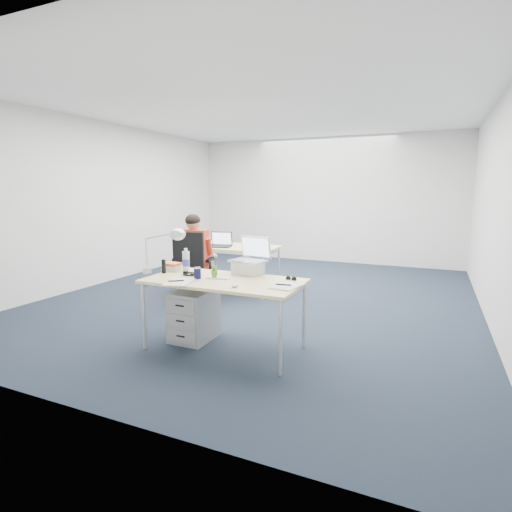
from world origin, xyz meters
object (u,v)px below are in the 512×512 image
(desk_far, at_px, (228,249))
(bear_figurine, at_px, (214,271))
(can_koozie, at_px, (197,273))
(computer_mouse, at_px, (235,285))
(dark_laptop, at_px, (220,239))
(far_cup, at_px, (267,244))
(desk_lamp, at_px, (158,250))
(desk_near, at_px, (224,284))
(office_chair, at_px, (193,283))
(headphones, at_px, (190,273))
(drawer_pedestal_near, at_px, (194,315))
(drawer_pedestal_far, at_px, (194,271))
(book_stack, at_px, (172,267))
(silver_laptop, at_px, (248,256))
(water_bottle, at_px, (186,260))
(seated_person, at_px, (198,258))
(cordless_phone, at_px, (164,266))
(sunglasses, at_px, (291,279))
(wireless_keyboard, at_px, (218,278))

(desk_far, distance_m, bear_figurine, 2.42)
(can_koozie, bearing_deg, computer_mouse, -17.99)
(dark_laptop, xyz_separation_m, far_cup, (0.67, 0.36, -0.08))
(desk_lamp, bearing_deg, bear_figurine, 7.99)
(desk_near, xyz_separation_m, bear_figurine, (-0.12, 0.02, 0.12))
(bear_figurine, bearing_deg, office_chair, 106.04)
(dark_laptop, bearing_deg, headphones, -82.62)
(drawer_pedestal_near, relative_size, drawer_pedestal_far, 1.00)
(book_stack, bearing_deg, desk_near, -12.40)
(drawer_pedestal_near, distance_m, desk_lamp, 0.81)
(far_cup, bearing_deg, silver_laptop, -73.28)
(desk_near, relative_size, water_bottle, 6.14)
(office_chair, relative_size, silver_laptop, 2.69)
(seated_person, height_order, water_bottle, seated_person)
(office_chair, bearing_deg, bear_figurine, -64.79)
(seated_person, distance_m, desk_lamp, 1.65)
(drawer_pedestal_far, relative_size, cordless_phone, 3.62)
(seated_person, distance_m, sunglasses, 2.23)
(seated_person, height_order, computer_mouse, seated_person)
(desk_far, relative_size, sunglasses, 13.49)
(seated_person, bearing_deg, headphones, -70.48)
(drawer_pedestal_far, height_order, computer_mouse, computer_mouse)
(computer_mouse, height_order, water_bottle, water_bottle)
(headphones, bearing_deg, silver_laptop, 46.79)
(desk_far, height_order, desk_lamp, desk_lamp)
(desk_near, xyz_separation_m, wireless_keyboard, (-0.08, 0.02, 0.05))
(computer_mouse, bearing_deg, desk_lamp, -175.75)
(drawer_pedestal_far, relative_size, headphones, 2.82)
(office_chair, bearing_deg, desk_far, 69.52)
(drawer_pedestal_far, bearing_deg, wireless_keyboard, -51.75)
(silver_laptop, bearing_deg, sunglasses, -1.99)
(desk_near, relative_size, dark_laptop, 4.65)
(desk_far, relative_size, silver_laptop, 4.07)
(water_bottle, bearing_deg, can_koozie, -39.93)
(wireless_keyboard, bearing_deg, desk_near, -28.67)
(drawer_pedestal_near, xyz_separation_m, dark_laptop, (-0.75, 1.95, 0.58))
(office_chair, distance_m, can_koozie, 1.71)
(water_bottle, height_order, sunglasses, water_bottle)
(desk_far, distance_m, desk_lamp, 2.34)
(far_cup, bearing_deg, can_koozie, -84.52)
(office_chair, bearing_deg, cordless_phone, -85.78)
(desk_lamp, bearing_deg, cordless_phone, 89.61)
(headphones, relative_size, far_cup, 2.12)
(computer_mouse, relative_size, water_bottle, 0.33)
(cordless_phone, bearing_deg, office_chair, 120.09)
(water_bottle, bearing_deg, office_chair, 119.67)
(wireless_keyboard, height_order, far_cup, far_cup)
(sunglasses, xyz_separation_m, desk_lamp, (-1.39, -0.32, 0.25))
(seated_person, height_order, drawer_pedestal_near, seated_person)
(seated_person, bearing_deg, wireless_keyboard, -60.83)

